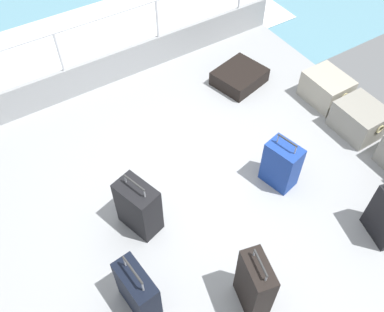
{
  "coord_description": "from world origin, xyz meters",
  "views": [
    {
      "loc": [
        2.32,
        -1.59,
        3.85
      ],
      "look_at": [
        -0.22,
        0.01,
        0.25
      ],
      "focal_mm": 39.0,
      "sensor_mm": 36.0,
      "label": 1
    }
  ],
  "objects_px": {
    "cargo_crate_1": "(359,119)",
    "suitcase_1": "(139,207)",
    "suitcase_4": "(254,285)",
    "suitcase_5": "(239,77)",
    "suitcase_2": "(281,165)",
    "cargo_crate_0": "(326,88)",
    "suitcase_0": "(138,291)"
  },
  "relations": [
    {
      "from": "cargo_crate_0",
      "to": "suitcase_4",
      "type": "height_order",
      "value": "suitcase_4"
    },
    {
      "from": "cargo_crate_1",
      "to": "suitcase_1",
      "type": "relative_size",
      "value": 0.83
    },
    {
      "from": "cargo_crate_0",
      "to": "suitcase_5",
      "type": "xyz_separation_m",
      "value": [
        -0.89,
        -0.76,
        -0.09
      ]
    },
    {
      "from": "suitcase_1",
      "to": "suitcase_4",
      "type": "distance_m",
      "value": 1.36
    },
    {
      "from": "suitcase_1",
      "to": "suitcase_2",
      "type": "bearing_deg",
      "value": 78.06
    },
    {
      "from": "suitcase_0",
      "to": "cargo_crate_1",
      "type": "bearing_deg",
      "value": 98.84
    },
    {
      "from": "suitcase_2",
      "to": "cargo_crate_0",
      "type": "bearing_deg",
      "value": 117.41
    },
    {
      "from": "suitcase_0",
      "to": "suitcase_5",
      "type": "xyz_separation_m",
      "value": [
        -2.05,
        2.64,
        -0.19
      ]
    },
    {
      "from": "cargo_crate_0",
      "to": "suitcase_2",
      "type": "height_order",
      "value": "suitcase_2"
    },
    {
      "from": "suitcase_1",
      "to": "suitcase_2",
      "type": "relative_size",
      "value": 1.06
    },
    {
      "from": "cargo_crate_0",
      "to": "suitcase_5",
      "type": "height_order",
      "value": "cargo_crate_0"
    },
    {
      "from": "cargo_crate_0",
      "to": "cargo_crate_1",
      "type": "xyz_separation_m",
      "value": [
        0.64,
        -0.06,
        0.0
      ]
    },
    {
      "from": "cargo_crate_1",
      "to": "suitcase_1",
      "type": "distance_m",
      "value": 2.94
    },
    {
      "from": "cargo_crate_0",
      "to": "suitcase_5",
      "type": "bearing_deg",
      "value": -139.24
    },
    {
      "from": "cargo_crate_1",
      "to": "suitcase_0",
      "type": "height_order",
      "value": "suitcase_0"
    },
    {
      "from": "cargo_crate_0",
      "to": "suitcase_1",
      "type": "bearing_deg",
      "value": -82.41
    },
    {
      "from": "suitcase_0",
      "to": "suitcase_4",
      "type": "distance_m",
      "value": 1.02
    },
    {
      "from": "suitcase_1",
      "to": "suitcase_4",
      "type": "relative_size",
      "value": 0.92
    },
    {
      "from": "suitcase_0",
      "to": "suitcase_2",
      "type": "distance_m",
      "value": 2.03
    },
    {
      "from": "suitcase_1",
      "to": "suitcase_5",
      "type": "relative_size",
      "value": 0.96
    },
    {
      "from": "suitcase_4",
      "to": "suitcase_5",
      "type": "bearing_deg",
      "value": 145.48
    },
    {
      "from": "cargo_crate_0",
      "to": "cargo_crate_1",
      "type": "distance_m",
      "value": 0.65
    },
    {
      "from": "cargo_crate_0",
      "to": "cargo_crate_1",
      "type": "relative_size",
      "value": 1.01
    },
    {
      "from": "cargo_crate_1",
      "to": "suitcase_5",
      "type": "bearing_deg",
      "value": -155.36
    },
    {
      "from": "suitcase_0",
      "to": "suitcase_2",
      "type": "height_order",
      "value": "suitcase_0"
    },
    {
      "from": "cargo_crate_1",
      "to": "suitcase_4",
      "type": "distance_m",
      "value": 2.68
    },
    {
      "from": "suitcase_5",
      "to": "cargo_crate_0",
      "type": "bearing_deg",
      "value": 40.76
    },
    {
      "from": "cargo_crate_1",
      "to": "suitcase_4",
      "type": "height_order",
      "value": "suitcase_4"
    },
    {
      "from": "suitcase_2",
      "to": "suitcase_5",
      "type": "distance_m",
      "value": 1.75
    },
    {
      "from": "suitcase_0",
      "to": "suitcase_1",
      "type": "bearing_deg",
      "value": 151.91
    },
    {
      "from": "cargo_crate_1",
      "to": "suitcase_2",
      "type": "xyz_separation_m",
      "value": [
        0.09,
        -1.35,
        0.1
      ]
    },
    {
      "from": "cargo_crate_1",
      "to": "suitcase_2",
      "type": "bearing_deg",
      "value": -86.15
    }
  ]
}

